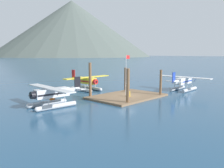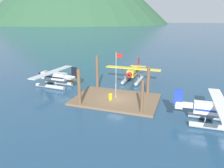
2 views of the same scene
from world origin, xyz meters
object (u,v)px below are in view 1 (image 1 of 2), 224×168
flagpole (126,70)px  seaplane_silver_port_fwd (52,95)px  seaplane_yellow_bow_centre (86,82)px  mooring_buoy (52,99)px  fuel_drum (128,94)px  seaplane_white_stbd_aft (184,83)px

flagpole → seaplane_silver_port_fwd: bearing=168.0°
flagpole → seaplane_yellow_bow_centre: flagpole is taller
seaplane_yellow_bow_centre → mooring_buoy: bearing=-155.8°
flagpole → seaplane_silver_port_fwd: flagpole is taller
seaplane_silver_port_fwd → mooring_buoy: bearing=58.1°
mooring_buoy → fuel_drum: bearing=-32.6°
mooring_buoy → seaplane_silver_port_fwd: 3.50m
mooring_buoy → seaplane_silver_port_fwd: seaplane_silver_port_fwd is taller
flagpole → seaplane_silver_port_fwd: (-12.43, 2.64, -2.88)m
fuel_drum → seaplane_silver_port_fwd: seaplane_silver_port_fwd is taller
seaplane_yellow_bow_centre → seaplane_white_stbd_aft: same height
seaplane_yellow_bow_centre → seaplane_white_stbd_aft: size_ratio=1.00×
seaplane_yellow_bow_centre → fuel_drum: bearing=-93.0°
seaplane_silver_port_fwd → seaplane_yellow_bow_centre: bearing=31.5°
fuel_drum → mooring_buoy: 11.94m
mooring_buoy → seaplane_white_stbd_aft: bearing=-21.2°
flagpole → seaplane_yellow_bow_centre: 10.64m
flagpole → seaplane_silver_port_fwd: size_ratio=0.65×
fuel_drum → seaplane_white_stbd_aft: 13.82m
seaplane_yellow_bow_centre → seaplane_silver_port_fwd: 14.54m
seaplane_silver_port_fwd → seaplane_white_stbd_aft: bearing=-14.1°
fuel_drum → mooring_buoy: fuel_drum is taller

